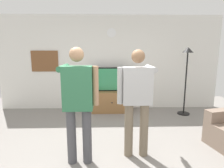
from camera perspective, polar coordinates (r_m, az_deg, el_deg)
The scene contains 9 objects.
ground_plane at distance 3.11m, azimuth 0.42°, elevation -23.69°, with size 8.40×8.40×0.00m, color gray.
back_wall at distance 5.54m, azimuth -0.71°, elevation 6.36°, with size 6.40×0.10×2.70m, color silver.
tv_stand at distance 5.38m, azimuth -0.07°, elevation -5.23°, with size 1.12×0.53×0.58m.
television at distance 5.29m, azimuth -0.08°, elevation 1.43°, with size 1.16×0.07×0.67m.
wall_clock at distance 5.48m, azimuth -0.16°, elevation 15.23°, with size 0.25×0.25×0.03m, color white.
framed_picture at distance 5.76m, azimuth -19.68°, elevation 6.55°, with size 0.76×0.04×0.59m, color brown.
floor_lamp at distance 5.32m, azimuth 21.71°, elevation 4.81°, with size 0.32×0.32×1.80m.
person_standing_nearer_lamp at distance 2.85m, azimuth -10.21°, elevation -4.60°, with size 0.61×0.78×1.78m.
person_standing_nearer_couch at distance 3.03m, azimuth 7.59°, elevation -3.86°, with size 0.64×0.78×1.75m.
Camera 1 is at (-0.10, -2.57, 1.75)m, focal length 30.17 mm.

